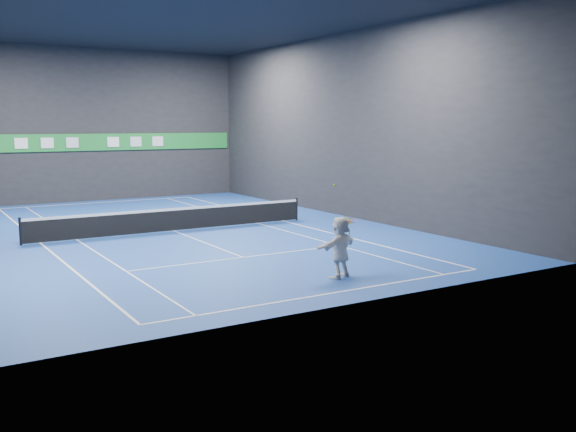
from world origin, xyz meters
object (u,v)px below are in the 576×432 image
tennis_ball (334,185)px  tennis_net (174,219)px  tennis_racket (350,222)px  player (340,247)px

tennis_ball → tennis_net: bearing=95.5°
tennis_net → tennis_racket: 10.64m
player → tennis_net: size_ratio=0.15×
player → tennis_net: 10.59m
tennis_ball → tennis_racket: size_ratio=0.12×
player → tennis_ball: bearing=-53.0°
tennis_racket → tennis_net: bearing=98.4°
tennis_net → tennis_ball: bearing=-84.5°
player → tennis_racket: bearing=167.6°
player → tennis_net: player is taller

